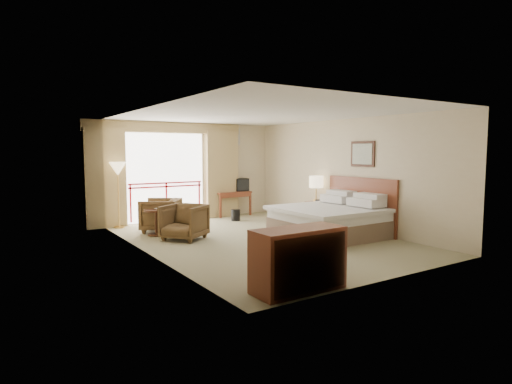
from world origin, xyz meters
TOP-DOWN VIEW (x-y plane):
  - floor at (0.00, 0.00)m, footprint 7.00×7.00m
  - ceiling at (0.00, 0.00)m, footprint 7.00×7.00m
  - wall_back at (0.00, 3.50)m, footprint 5.00×0.00m
  - wall_front at (0.00, -3.50)m, footprint 5.00×0.00m
  - wall_left at (-2.50, 0.00)m, footprint 0.00×7.00m
  - wall_right at (2.50, 0.00)m, footprint 0.00×7.00m
  - balcony_door at (-0.80, 3.48)m, footprint 2.40×0.00m
  - balcony_railing at (-0.80, 3.46)m, footprint 2.09×0.03m
  - curtain_left at (-2.45, 3.35)m, footprint 1.00×0.26m
  - curtain_right at (0.85, 3.35)m, footprint 1.00×0.26m
  - valance at (-0.80, 3.38)m, footprint 4.40×0.22m
  - hvac_vent at (1.30, 3.47)m, footprint 0.50×0.04m
  - bed at (1.50, -0.60)m, footprint 2.13×2.06m
  - headboard at (2.46, -0.60)m, footprint 0.06×2.10m
  - framed_art at (2.47, -0.60)m, footprint 0.04×0.72m
  - nightstand at (2.26, 0.73)m, footprint 0.46×0.53m
  - table_lamp at (2.26, 0.78)m, footprint 0.37×0.37m
  - phone at (2.21, 0.58)m, footprint 0.18×0.14m
  - desk at (1.20, 3.39)m, footprint 1.10×0.53m
  - tv at (1.50, 3.34)m, footprint 0.43×0.34m
  - coffee_maker at (0.85, 3.34)m, footprint 0.13×0.13m
  - cup at (1.00, 3.29)m, footprint 0.07×0.07m
  - wastebasket at (0.81, 2.45)m, footprint 0.29×0.29m
  - armchair_far at (-1.49, 2.06)m, footprint 1.21×1.20m
  - armchair_near at (-1.41, 0.88)m, footprint 1.17×1.16m
  - side_table at (-1.76, 1.65)m, footprint 0.55×0.55m
  - book at (-1.76, 1.65)m, footprint 0.17×0.21m
  - floor_lamp at (-2.19, 3.10)m, footprint 0.42×0.42m
  - dresser at (-1.48, -3.16)m, footprint 1.31×0.56m

SIDE VIEW (x-z plane):
  - floor at x=0.00m, z-range 0.00..0.00m
  - armchair_far at x=-1.49m, z-range -0.40..0.40m
  - armchair_near at x=-1.41m, z-range -0.38..0.38m
  - wastebasket at x=0.81m, z-range 0.00..0.31m
  - nightstand at x=2.26m, z-range 0.00..0.60m
  - bed at x=1.50m, z-range -0.11..0.86m
  - side_table at x=-1.76m, z-range 0.11..0.71m
  - dresser at x=-1.48m, z-range 0.00..0.87m
  - desk at x=1.20m, z-range 0.20..0.92m
  - book at x=-1.76m, z-range 0.59..0.61m
  - phone at x=2.21m, z-range 0.60..0.68m
  - headboard at x=2.46m, z-range 0.00..1.30m
  - cup at x=1.00m, z-range 0.72..0.81m
  - balcony_railing at x=-0.80m, z-range 0.30..1.32m
  - coffee_maker at x=0.85m, z-range 0.72..0.98m
  - tv at x=1.50m, z-range 0.72..1.10m
  - table_lamp at x=2.26m, z-range 0.78..1.43m
  - balcony_door at x=-0.80m, z-range 0.00..2.40m
  - curtain_left at x=-2.45m, z-range 0.00..2.50m
  - curtain_right at x=0.85m, z-range 0.00..2.50m
  - wall_left at x=-2.50m, z-range -2.15..4.85m
  - wall_right at x=2.50m, z-range -2.15..4.85m
  - wall_back at x=0.00m, z-range -1.15..3.85m
  - wall_front at x=0.00m, z-range -1.15..3.85m
  - floor_lamp at x=-2.19m, z-range 0.59..2.24m
  - framed_art at x=2.47m, z-range 1.55..2.15m
  - hvac_vent at x=1.30m, z-range 2.10..2.60m
  - valance at x=-0.80m, z-range 2.41..2.69m
  - ceiling at x=0.00m, z-range 2.70..2.70m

